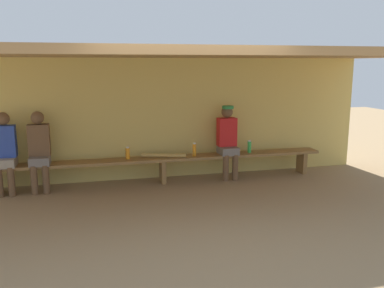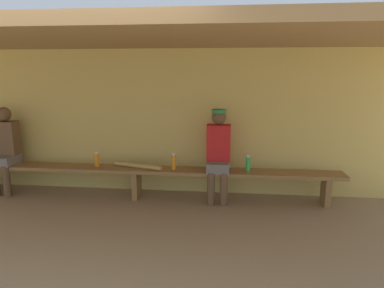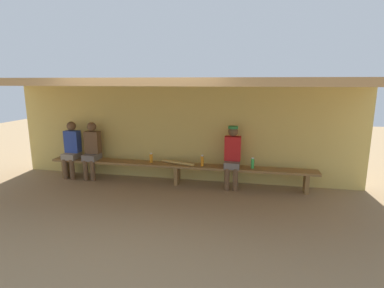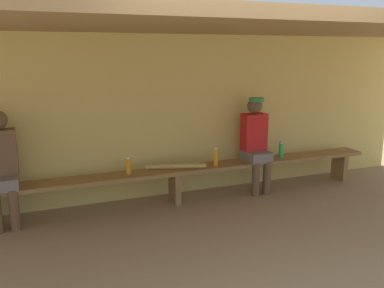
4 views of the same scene
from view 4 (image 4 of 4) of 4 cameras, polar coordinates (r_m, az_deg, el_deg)
ground_plane at (r=4.30m, az=4.83°, el=-14.68°), size 24.00×24.00×0.00m
back_wall at (r=5.75m, az=-3.98°, el=3.85°), size 8.00×0.20×2.20m
dugout_roof at (r=4.47m, az=1.19°, el=16.31°), size 8.00×2.80×0.12m
bench at (r=5.49m, az=-2.40°, el=-4.19°), size 6.00×0.36×0.46m
player_shirtless_tan at (r=5.12m, az=-24.68°, el=-2.61°), size 0.34×0.42×1.34m
player_near_post at (r=5.91m, az=8.76°, el=0.48°), size 0.34×0.42×1.34m
water_bottle_orange at (r=6.17m, az=12.16°, el=-0.80°), size 0.07×0.07×0.24m
water_bottle_green at (r=5.61m, az=3.27°, el=-1.80°), size 0.06×0.06×0.25m
water_bottle_blue at (r=5.30m, az=-8.75°, el=-2.95°), size 0.07×0.07×0.22m
baseball_bat at (r=5.46m, az=-2.21°, el=-3.10°), size 0.78×0.29×0.07m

